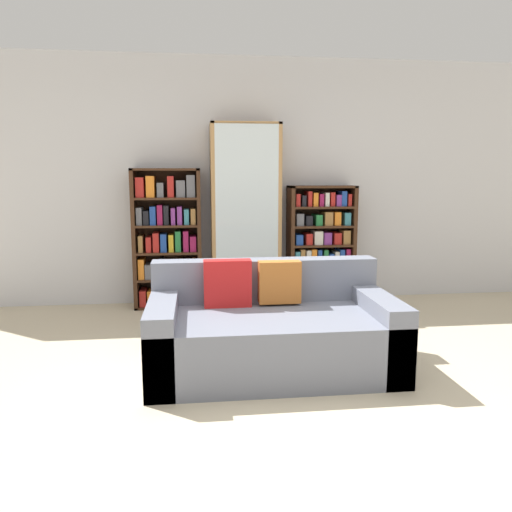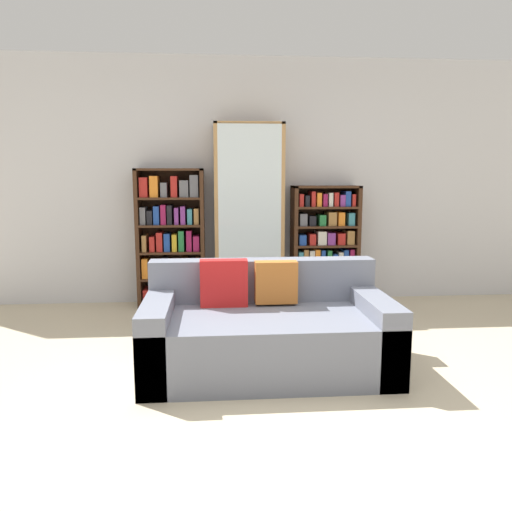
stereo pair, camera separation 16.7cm
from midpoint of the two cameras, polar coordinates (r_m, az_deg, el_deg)
The scene contains 7 objects.
ground_plane at distance 3.21m, azimuth 1.60°, elevation -17.09°, with size 16.00×16.00×0.00m, color beige.
wall_back at distance 5.65m, azimuth -2.55°, elevation 8.45°, with size 7.06×0.06×2.70m.
couch at distance 3.74m, azimuth 0.43°, elevation -8.61°, with size 1.78×0.98×0.79m.
bookshelf_left at distance 5.49m, azimuth -10.94°, elevation 1.79°, with size 0.72×0.32×1.50m.
display_cabinet at distance 5.45m, azimuth -2.11°, elevation 4.61°, with size 0.74×0.36×1.97m.
bookshelf_right at distance 5.64m, azimuth 6.56°, elevation 1.14°, with size 0.74×0.32×1.31m.
wine_bottle at distance 4.74m, azimuth 3.51°, elevation -6.41°, with size 0.07×0.07×0.36m.
Camera 1 is at (-0.51, -2.84, 1.42)m, focal length 35.00 mm.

